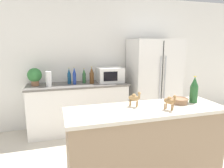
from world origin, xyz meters
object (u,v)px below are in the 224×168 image
object	(u,v)px
refrigerator	(153,83)
back_bottle_2	(84,76)
paper_towel_roll	(49,79)
back_bottle_3	(92,76)
fruit_bowl	(179,101)
potted_plant	(35,76)
camel_figurine_second	(170,101)
microwave	(110,75)
wine_bottle	(194,90)
back_bottle_0	(69,76)
back_bottle_1	(74,76)
camel_figurine	(134,98)

from	to	relation	value
refrigerator	back_bottle_2	world-z (taller)	refrigerator
paper_towel_roll	back_bottle_3	bearing A→B (deg)	3.33
back_bottle_3	fruit_bowl	bearing A→B (deg)	-70.54
potted_plant	camel_figurine_second	world-z (taller)	potted_plant
microwave	wine_bottle	distance (m)	1.91
refrigerator	wine_bottle	size ratio (longest dim) A/B	5.84
potted_plant	back_bottle_3	distance (m)	1.00
paper_towel_roll	fruit_bowl	bearing A→B (deg)	-51.45
refrigerator	paper_towel_roll	world-z (taller)	refrigerator
potted_plant	paper_towel_roll	world-z (taller)	potted_plant
back_bottle_0	back_bottle_3	size ratio (longest dim) A/B	0.94
potted_plant	back_bottle_3	bearing A→B (deg)	-4.39
microwave	back_bottle_3	bearing A→B (deg)	-172.34
refrigerator	potted_plant	world-z (taller)	refrigerator
refrigerator	fruit_bowl	xyz separation A→B (m)	(-0.61, -1.78, 0.16)
microwave	back_bottle_3	size ratio (longest dim) A/B	1.52
fruit_bowl	back_bottle_2	bearing A→B (deg)	112.06
refrigerator	camel_figurine_second	size ratio (longest dim) A/B	10.78
paper_towel_roll	camel_figurine_second	size ratio (longest dim) A/B	1.63
paper_towel_roll	back_bottle_1	size ratio (longest dim) A/B	0.82
microwave	camel_figurine	xyz separation A→B (m)	(-0.25, -1.82, 0.04)
potted_plant	back_bottle_2	distance (m)	0.87
back_bottle_3	camel_figurine	distance (m)	1.77
paper_towel_roll	back_bottle_2	bearing A→B (deg)	11.88
refrigerator	back_bottle_3	xyz separation A→B (m)	(-1.25, 0.03, 0.20)
potted_plant	wine_bottle	size ratio (longest dim) A/B	1.06
potted_plant	back_bottle_3	xyz separation A→B (m)	(1.00, -0.08, -0.03)
back_bottle_1	wine_bottle	size ratio (longest dim) A/B	1.08
back_bottle_2	camel_figurine_second	bearing A→B (deg)	-75.21
microwave	fruit_bowl	xyz separation A→B (m)	(0.27, -1.86, -0.02)
paper_towel_roll	microwave	distance (m)	1.14
back_bottle_0	paper_towel_roll	bearing A→B (deg)	-159.73
back_bottle_1	wine_bottle	distance (m)	2.14
back_bottle_0	back_bottle_3	bearing A→B (deg)	-12.36
back_bottle_3	camel_figurine	size ratio (longest dim) A/B	1.94
back_bottle_2	fruit_bowl	bearing A→B (deg)	-67.94
microwave	camel_figurine_second	size ratio (longest dim) A/B	3.00
camel_figurine	camel_figurine_second	world-z (taller)	camel_figurine
back_bottle_0	camel_figurine_second	distance (m)	2.21
wine_bottle	back_bottle_1	bearing A→B (deg)	121.86
microwave	potted_plant	bearing A→B (deg)	178.87
back_bottle_1	back_bottle_2	size ratio (longest dim) A/B	1.15
paper_towel_roll	wine_bottle	bearing A→B (deg)	-48.14
back_bottle_1	microwave	bearing A→B (deg)	3.12
camel_figurine_second	microwave	bearing A→B (deg)	91.21
back_bottle_1	fruit_bowl	bearing A→B (deg)	-62.29
paper_towel_roll	camel_figurine	bearing A→B (deg)	-62.80
back_bottle_1	camel_figurine_second	xyz separation A→B (m)	(0.73, -1.98, 0.02)
refrigerator	back_bottle_1	bearing A→B (deg)	178.45
back_bottle_0	fruit_bowl	xyz separation A→B (m)	(1.04, -1.90, -0.03)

